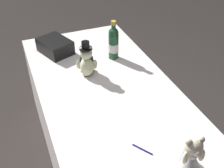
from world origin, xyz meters
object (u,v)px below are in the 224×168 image
Objects in this scene: teddy_bear_groom at (87,62)px; signing_pen at (143,150)px; champagne_bottle at (113,43)px; teddy_bear_bride at (189,155)px; gift_case_black at (55,46)px.

signing_pen is (0.81, 0.06, -0.10)m from teddy_bear_groom.
champagne_bottle reaches higher than signing_pen.
teddy_bear_bride is 0.26m from signing_pen.
teddy_bear_groom is 0.87× the size of champagne_bottle.
teddy_bear_groom reaches higher than teddy_bear_bride.
signing_pen is at bearing -12.55° from champagne_bottle.
teddy_bear_bride is 2.10× the size of signing_pen.
gift_case_black is (-0.41, -0.15, -0.05)m from teddy_bear_groom.
gift_case_black is (-0.26, -0.42, -0.08)m from champagne_bottle.
champagne_bottle is 2.84× the size of signing_pen.
teddy_bear_bride is 0.72× the size of gift_case_black.
gift_case_black is at bearing -165.58° from teddy_bear_bride.
teddy_bear_bride is at bearing -3.06° from champagne_bottle.
teddy_bear_groom is 2.48× the size of signing_pen.
teddy_bear_groom is at bearing 19.90° from gift_case_black.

